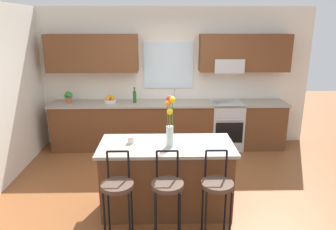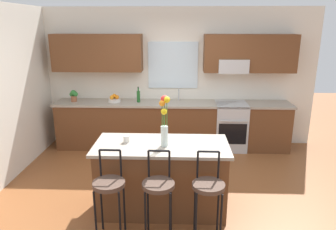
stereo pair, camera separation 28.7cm
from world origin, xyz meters
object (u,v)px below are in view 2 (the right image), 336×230
Objects in this scene: bar_stool_near at (109,187)px; bar_stool_middle at (158,188)px; flower_vase at (164,119)px; oven_range at (230,126)px; bar_stool_far at (208,189)px; mug_ceramic at (126,139)px; kitchen_island at (162,177)px; bottle_olive_oil at (138,96)px; potted_plant_small at (74,95)px; fruit_bowl_oranges at (114,99)px.

bar_stool_near is 1.00× the size of bar_stool_middle.
oven_range is at bearing 62.12° from flower_vase.
mug_ceramic is (-1.00, 0.66, 0.33)m from bar_stool_far.
kitchen_island is 0.81m from flower_vase.
kitchen_island is at bearing -75.32° from bottle_olive_oil.
bar_stool_middle is at bearing 180.00° from bar_stool_far.
bar_stool_far is at bearing -47.87° from kitchen_island.
potted_plant_small is (-1.84, 2.19, 0.58)m from kitchen_island.
bar_stool_middle reaches higher than oven_range.
oven_range is 2.75m from mug_ceramic.
bottle_olive_oil reaches higher than bar_stool_middle.
kitchen_island is 1.64× the size of bar_stool_near.
bottle_olive_oil is at bearing 90.50° from bar_stool_near.
bar_stool_near reaches higher than oven_range.
mug_ceramic is at bearing 146.79° from bar_stool_far.
bar_stool_far is 1.24m from mug_ceramic.
flower_vase is at bearing -64.22° from fruit_bowl_oranges.
fruit_bowl_oranges is (-2.27, 0.03, 0.52)m from oven_range.
fruit_bowl_oranges is at bearing 115.78° from flower_vase.
mug_ceramic is at bearing -57.10° from potted_plant_small.
flower_vase is at bearing 42.96° from bar_stool_near.
potted_plant_small reaches higher than bar_stool_middle.
bar_stool_far is at bearing -68.13° from bottle_olive_oil.
bar_stool_near is 2.87m from fruit_bowl_oranges.
bar_stool_near is (-0.55, -0.61, 0.17)m from kitchen_island.
oven_range is at bearing -0.45° from potted_plant_small.
bottle_olive_oil is (-0.02, 2.80, 0.40)m from bar_stool_near.
kitchen_island is 2.49m from fruit_bowl_oranges.
fruit_bowl_oranges reaches higher than bar_stool_far.
bar_stool_far is 3.49× the size of bottle_olive_oil.
oven_range is 3.83× the size of fruit_bowl_oranges.
potted_plant_small is at bearing -179.97° from bottle_olive_oil.
bar_stool_near is 4.34× the size of fruit_bowl_oranges.
bottle_olive_oil is at bearing 104.68° from kitchen_island.
oven_range is 2.49m from kitchen_island.
bar_stool_far is at bearing -33.21° from mug_ceramic.
bottle_olive_oil is at bearing -0.40° from fruit_bowl_oranges.
fruit_bowl_oranges is at bearing 0.28° from potted_plant_small.
flower_vase reaches higher than bar_stool_far.
bottle_olive_oil reaches higher than potted_plant_small.
kitchen_island is at bearing -119.34° from oven_range.
bar_stool_middle is at bearing -56.68° from potted_plant_small.
kitchen_island is 7.50× the size of potted_plant_small.
oven_range is at bearing -0.79° from bottle_olive_oil.
bar_stool_far is at bearing 0.00° from bar_stool_near.
bottle_olive_oil reaches higher than bar_stool_far.
fruit_bowl_oranges is 0.48m from bottle_olive_oil.
flower_vase is (0.59, 0.55, 0.63)m from bar_stool_near.
bar_stool_middle is (-1.22, -2.78, 0.18)m from oven_range.
flower_vase is (-0.51, 0.55, 0.63)m from bar_stool_far.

